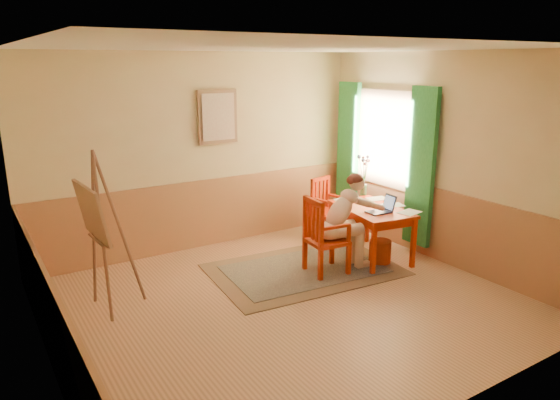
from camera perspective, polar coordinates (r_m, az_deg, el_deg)
room at (r=5.50m, az=0.87°, el=1.88°), size 5.04×4.54×2.84m
wainscot at (r=6.41m, az=-3.08°, el=-4.57°), size 5.00×4.50×1.00m
window at (r=7.85m, az=11.34°, el=5.21°), size 0.12×2.01×2.20m
wall_portrait at (r=7.44m, az=-6.93°, el=9.18°), size 0.60×0.05×0.76m
rug at (r=6.83m, az=2.72°, el=-7.71°), size 2.53×1.81×0.02m
table at (r=7.18m, az=10.10°, el=-1.53°), size 0.90×1.30×0.72m
chair_left at (r=6.57m, az=4.86°, el=-4.05°), size 0.51×0.49×1.02m
chair_back at (r=7.99m, az=5.23°, el=-0.86°), size 0.48×0.50×0.93m
figure at (r=6.68m, az=7.20°, el=-1.97°), size 0.97×0.45×1.28m
laptop at (r=6.96m, az=11.29°, el=-0.96°), size 0.38×0.25×0.22m
papers at (r=7.37m, az=11.10°, el=-0.39°), size 0.77×1.26×0.00m
vase at (r=7.77m, az=9.30°, el=2.59°), size 0.29×0.29×0.61m
wastebasket at (r=7.14m, az=11.05°, el=-5.66°), size 0.35×0.35×0.32m
easel at (r=5.74m, az=-19.82°, el=-1.96°), size 0.62×0.80×1.80m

